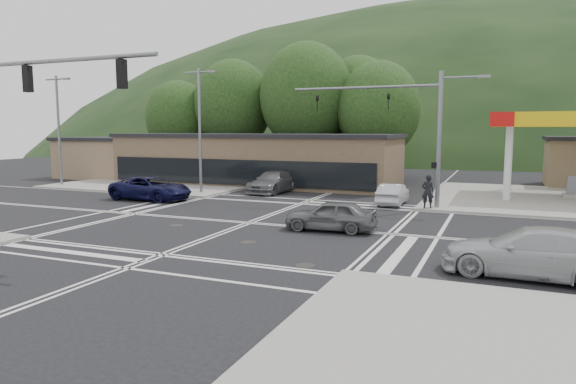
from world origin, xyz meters
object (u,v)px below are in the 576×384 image
at_px(car_blue_west, 151,188).
at_px(car_queue_a, 393,194).
at_px(car_queue_b, 362,177).
at_px(car_northbound, 274,182).
at_px(car_silver_east, 533,252).
at_px(car_grey_center, 331,215).
at_px(pedestrian, 428,191).

relative_size(car_blue_west, car_queue_a, 1.39).
xyz_separation_m(car_queue_b, car_northbound, (-4.98, -6.77, 0.01)).
relative_size(car_blue_west, car_queue_b, 1.21).
distance_m(car_silver_east, car_northbound, 23.65).
xyz_separation_m(car_blue_west, car_grey_center, (14.27, -5.30, -0.06)).
xyz_separation_m(car_northbound, pedestrian, (11.73, -4.29, 0.32)).
bearing_deg(car_blue_west, car_queue_b, -35.64).
xyz_separation_m(car_queue_a, pedestrian, (2.31, -1.50, 0.45)).
bearing_deg(car_blue_west, car_silver_east, -110.87).
bearing_deg(car_queue_a, car_grey_center, 82.72).
height_order(car_grey_center, car_queue_a, car_grey_center).
bearing_deg(car_northbound, car_grey_center, -51.24).
distance_m(car_blue_west, car_queue_b, 17.38).
height_order(car_blue_west, car_queue_a, car_blue_west).
bearing_deg(car_queue_a, car_northbound, -17.45).
relative_size(car_queue_b, car_northbound, 0.84).
bearing_deg(car_blue_west, car_northbound, -37.86).
xyz_separation_m(car_grey_center, car_northbound, (-8.38, 12.09, 0.08)).
distance_m(car_blue_west, car_silver_east, 24.66).
bearing_deg(car_grey_center, pedestrian, 152.53).
height_order(car_blue_west, car_silver_east, car_silver_east).
height_order(car_queue_b, car_northbound, car_northbound).
bearing_deg(car_northbound, car_silver_east, -41.22).
bearing_deg(pedestrian, car_blue_west, -1.22).
relative_size(car_silver_east, car_queue_a, 1.37).
distance_m(car_blue_west, car_grey_center, 15.22).
bearing_deg(car_silver_east, car_queue_b, -150.10).
bearing_deg(car_grey_center, car_silver_east, 56.09).
height_order(car_grey_center, car_northbound, car_northbound).
relative_size(car_queue_b, pedestrian, 2.39).
distance_m(car_grey_center, car_queue_a, 9.36).
relative_size(car_blue_west, car_silver_east, 1.01).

